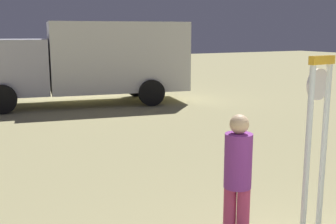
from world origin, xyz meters
TOP-DOWN VIEW (x-y plane):
  - standing_clock at (1.14, 1.81)m, footprint 0.39×0.13m
  - person_near_clock at (0.05, 1.90)m, footprint 0.31×0.31m
  - box_truck_near at (2.12, 12.50)m, footprint 6.98×3.55m

SIDE VIEW (x-z plane):
  - person_near_clock at x=0.05m, z-range 0.09..1.71m
  - standing_clock at x=1.14m, z-range 0.22..2.45m
  - box_truck_near at x=2.12m, z-range 0.14..2.97m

